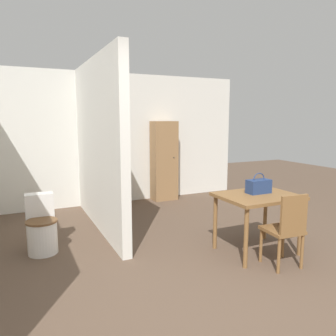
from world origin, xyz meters
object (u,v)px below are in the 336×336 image
(toilet, at_px, (42,228))
(wooden_chair, at_px, (286,228))
(handbag, at_px, (259,186))
(wooden_cabinet, at_px, (164,161))
(dining_table, at_px, (258,202))

(toilet, bearing_deg, wooden_chair, -34.10)
(handbag, xyz_separation_m, wooden_cabinet, (0.02, 2.87, -0.02))
(handbag, relative_size, wooden_cabinet, 0.19)
(wooden_cabinet, bearing_deg, wooden_chair, -91.40)
(wooden_chair, bearing_deg, dining_table, 93.68)
(dining_table, bearing_deg, wooden_cabinet, 88.52)
(dining_table, distance_m, wooden_chair, 0.52)
(handbag, bearing_deg, toilet, 156.35)
(toilet, xyz_separation_m, handbag, (2.46, -1.08, 0.52))
(handbag, distance_m, wooden_cabinet, 2.87)
(wooden_chair, relative_size, wooden_cabinet, 0.53)
(dining_table, relative_size, wooden_chair, 1.10)
(dining_table, xyz_separation_m, wooden_chair, (-0.01, -0.48, -0.18))
(dining_table, xyz_separation_m, handbag, (0.06, 0.06, 0.18))
(wooden_chair, relative_size, toilet, 1.21)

